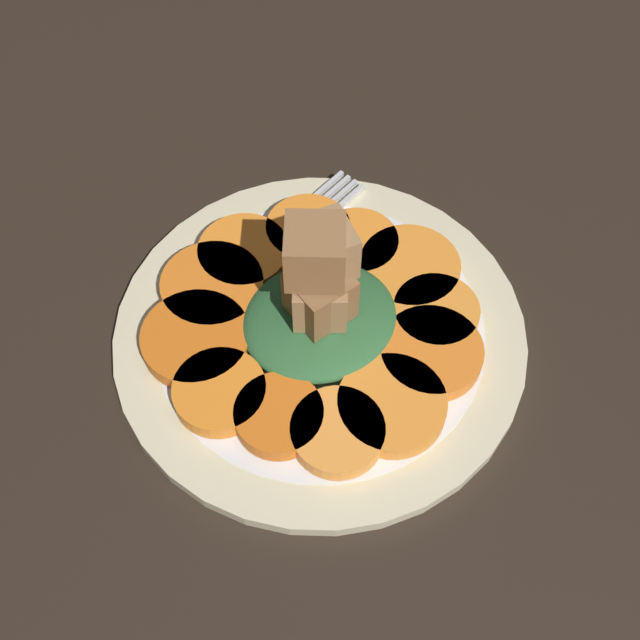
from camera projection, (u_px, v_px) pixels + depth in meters
The scene contains 16 objects.
table_slab at pixel (320, 345), 54.59cm from camera, with size 120.00×120.00×2.00cm, color black.
plate at pixel (320, 333), 53.33cm from camera, with size 27.27×27.27×1.05cm.
carrot_slice_0 at pixel (337, 432), 48.04cm from camera, with size 5.74×5.74×1.22cm, color orange.
carrot_slice_1 at pixel (392, 405), 49.04cm from camera, with size 6.74×6.74×1.22cm, color orange.
carrot_slice_2 at pixel (431, 353), 51.09cm from camera, with size 6.61×6.61×1.22cm, color orange.
carrot_slice_3 at pixel (436, 313), 52.78cm from camera, with size 5.70×5.70×1.22cm, color orange.
carrot_slice_4 at pixel (409, 269), 54.79cm from camera, with size 6.91×6.91×1.22cm, color orange.
carrot_slice_5 at pixel (357, 244), 55.97cm from camera, with size 5.71×5.71×1.22cm, color orange.
carrot_slice_6 at pixel (308, 231), 56.63cm from camera, with size 5.96×5.96×1.22cm, color orange.
carrot_slice_7 at pixel (244, 253), 55.53cm from camera, with size 6.30×6.30×1.22cm, color orange.
carrot_slice_8 at pixel (213, 287), 53.96cm from camera, with size 6.95×6.95×1.22cm, color orange.
carrot_slice_9 at pixel (196, 339), 51.66cm from camera, with size 7.07×7.07×1.22cm, color orange.
carrot_slice_10 at pixel (220, 392), 49.54cm from camera, with size 5.83×5.83×1.22cm, color orange.
carrot_slice_11 at pixel (279, 416), 48.64cm from camera, with size 5.50×5.50×1.22cm, color orange.
center_pile at pixel (321, 299), 50.40cm from camera, with size 10.32×9.29×9.17cm.
fork at pixel (276, 247), 56.37cm from camera, with size 17.16×8.45×0.40cm.
Camera 1 is at (12.74, 25.62, 47.53)cm, focal length 45.00 mm.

